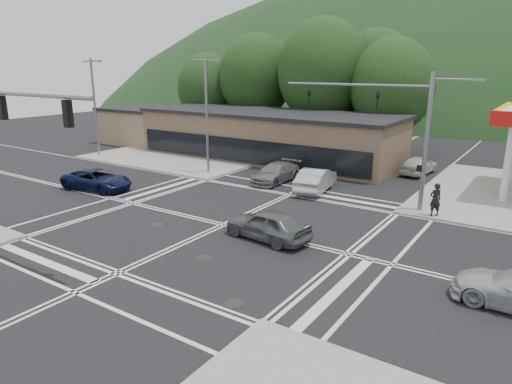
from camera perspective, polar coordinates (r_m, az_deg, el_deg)
The scene contains 19 objects.
ground at distance 24.76m, azimuth -4.07°, elevation -4.11°, with size 120.00×120.00×0.00m, color black.
sidewalk_nw at distance 45.22m, azimuth -7.48°, elevation 4.90°, with size 16.00×16.00×0.15m, color gray.
commercial_row at distance 42.33m, azimuth 1.45°, elevation 6.95°, with size 24.00×8.00×4.00m, color brown.
commercial_nw at distance 52.60m, azimuth -13.57°, elevation 7.99°, with size 8.00×7.00×3.60m, color #846B4F.
hill_north at distance 109.62m, azimuth 26.57°, elevation 9.57°, with size 252.00×126.00×140.00m, color #19381A.
tree_n_a at distance 51.01m, azimuth -0.03°, elevation 14.21°, with size 8.00×8.00×11.75m.
tree_n_b at distance 47.02m, azimuth 8.38°, elevation 14.74°, with size 9.00×9.00×12.98m.
tree_n_c at distance 44.46m, azimuth 16.65°, elevation 12.55°, with size 7.60×7.60×10.87m.
tree_n_d at distance 53.85m, azimuth -6.08°, elevation 12.81°, with size 6.80×6.80×9.76m.
tree_n_e at distance 49.18m, azimuth 14.76°, elevation 13.67°, with size 8.40×8.40×11.98m.
streetlight_nw at distance 35.79m, azimuth -6.12°, elevation 10.22°, with size 2.50×0.25×9.00m.
streetlight_w at distance 45.61m, azimuth -19.50°, elevation 10.56°, with size 2.50×0.25×9.00m.
signal_mast_ne at distance 27.77m, azimuth 18.19°, elevation 8.08°, with size 11.65×0.30×8.00m.
car_blue_west at distance 33.36m, azimuth -19.27°, elevation 1.47°, with size 2.34×5.06×1.41m, color black.
car_grey_center at distance 22.47m, azimuth 1.46°, elevation -4.08°, with size 1.80×4.48×1.53m, color #555859.
car_queue_a at distance 31.37m, azimuth 7.49°, elevation 1.55°, with size 1.69×4.85×1.60m, color #B0B3B8.
car_queue_b at distance 38.26m, azimuth 19.71°, elevation 3.20°, with size 1.74×4.33×1.48m, color beige.
car_northbound at distance 33.57m, azimuth 2.47°, elevation 2.41°, with size 1.95×4.81×1.40m, color slate.
pedestrian at distance 27.35m, azimuth 21.50°, elevation -0.88°, with size 0.69×0.45×1.88m, color black.
Camera 1 is at (14.41, -18.35, 8.30)m, focal length 32.00 mm.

